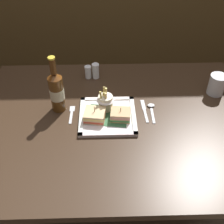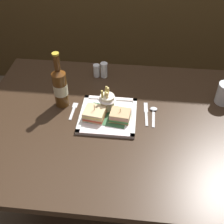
{
  "view_description": "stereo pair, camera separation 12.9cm",
  "coord_description": "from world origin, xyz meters",
  "px_view_note": "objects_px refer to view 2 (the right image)",
  "views": [
    {
      "loc": [
        -0.05,
        -0.95,
        1.66
      ],
      "look_at": [
        -0.02,
        0.01,
        0.8
      ],
      "focal_mm": 45.88,
      "sensor_mm": 36.0,
      "label": 1
    },
    {
      "loc": [
        0.08,
        -0.95,
        1.66
      ],
      "look_at": [
        -0.02,
        0.01,
        0.8
      ],
      "focal_mm": 45.88,
      "sensor_mm": 36.0,
      "label": 2
    }
  ],
  "objects_px": {
    "fries_cup": "(107,100)",
    "fork": "(73,110)",
    "sandwich_half_right": "(120,115)",
    "pepper_shaker": "(104,71)",
    "beer_bottle": "(60,87)",
    "square_plate": "(108,116)",
    "dining_table": "(116,135)",
    "sandwich_half_left": "(95,113)",
    "knife": "(146,113)",
    "salt_shaker": "(97,71)",
    "spoon": "(154,112)"
  },
  "relations": [
    {
      "from": "sandwich_half_left",
      "to": "beer_bottle",
      "type": "relative_size",
      "value": 0.36
    },
    {
      "from": "fork",
      "to": "dining_table",
      "type": "bearing_deg",
      "value": -13.08
    },
    {
      "from": "sandwich_half_right",
      "to": "salt_shaker",
      "type": "height_order",
      "value": "sandwich_half_right"
    },
    {
      "from": "dining_table",
      "to": "salt_shaker",
      "type": "bearing_deg",
      "value": 112.25
    },
    {
      "from": "sandwich_half_left",
      "to": "knife",
      "type": "xyz_separation_m",
      "value": [
        0.23,
        0.06,
        -0.03
      ]
    },
    {
      "from": "knife",
      "to": "pepper_shaker",
      "type": "distance_m",
      "value": 0.36
    },
    {
      "from": "sandwich_half_right",
      "to": "pepper_shaker",
      "type": "distance_m",
      "value": 0.36
    },
    {
      "from": "sandwich_half_right",
      "to": "knife",
      "type": "distance_m",
      "value": 0.14
    },
    {
      "from": "knife",
      "to": "salt_shaker",
      "type": "height_order",
      "value": "salt_shaker"
    },
    {
      "from": "beer_bottle",
      "to": "salt_shaker",
      "type": "xyz_separation_m",
      "value": [
        0.13,
        0.25,
        -0.07
      ]
    },
    {
      "from": "sandwich_half_right",
      "to": "salt_shaker",
      "type": "xyz_separation_m",
      "value": [
        -0.16,
        0.34,
        0.0
      ]
    },
    {
      "from": "sandwich_half_right",
      "to": "fries_cup",
      "type": "xyz_separation_m",
      "value": [
        -0.07,
        0.06,
        0.03
      ]
    },
    {
      "from": "dining_table",
      "to": "knife",
      "type": "distance_m",
      "value": 0.18
    },
    {
      "from": "fork",
      "to": "pepper_shaker",
      "type": "relative_size",
      "value": 1.44
    },
    {
      "from": "square_plate",
      "to": "fork",
      "type": "relative_size",
      "value": 2.13
    },
    {
      "from": "sandwich_half_right",
      "to": "spoon",
      "type": "height_order",
      "value": "sandwich_half_right"
    },
    {
      "from": "square_plate",
      "to": "fork",
      "type": "xyz_separation_m",
      "value": [
        -0.17,
        0.03,
        -0.0
      ]
    },
    {
      "from": "beer_bottle",
      "to": "knife",
      "type": "relative_size",
      "value": 1.74
    },
    {
      "from": "fries_cup",
      "to": "spoon",
      "type": "bearing_deg",
      "value": 0.77
    },
    {
      "from": "dining_table",
      "to": "fries_cup",
      "type": "bearing_deg",
      "value": 125.33
    },
    {
      "from": "square_plate",
      "to": "sandwich_half_left",
      "type": "bearing_deg",
      "value": -165.54
    },
    {
      "from": "sandwich_half_left",
      "to": "pepper_shaker",
      "type": "bearing_deg",
      "value": 90.1
    },
    {
      "from": "dining_table",
      "to": "spoon",
      "type": "xyz_separation_m",
      "value": [
        0.17,
        0.07,
        0.1
      ]
    },
    {
      "from": "beer_bottle",
      "to": "spoon",
      "type": "xyz_separation_m",
      "value": [
        0.44,
        -0.02,
        -0.1
      ]
    },
    {
      "from": "dining_table",
      "to": "salt_shaker",
      "type": "relative_size",
      "value": 18.28
    },
    {
      "from": "fork",
      "to": "knife",
      "type": "bearing_deg",
      "value": 2.65
    },
    {
      "from": "fries_cup",
      "to": "fork",
      "type": "xyz_separation_m",
      "value": [
        -0.16,
        -0.02,
        -0.06
      ]
    },
    {
      "from": "square_plate",
      "to": "pepper_shaker",
      "type": "distance_m",
      "value": 0.33
    },
    {
      "from": "fries_cup",
      "to": "sandwich_half_left",
      "type": "bearing_deg",
      "value": -127.52
    },
    {
      "from": "square_plate",
      "to": "fries_cup",
      "type": "xyz_separation_m",
      "value": [
        -0.01,
        0.05,
        0.06
      ]
    },
    {
      "from": "dining_table",
      "to": "sandwich_half_left",
      "type": "bearing_deg",
      "value": 177.36
    },
    {
      "from": "sandwich_half_right",
      "to": "fork",
      "type": "xyz_separation_m",
      "value": [
        -0.23,
        0.04,
        -0.03
      ]
    },
    {
      "from": "knife",
      "to": "pepper_shaker",
      "type": "height_order",
      "value": "pepper_shaker"
    },
    {
      "from": "square_plate",
      "to": "fries_cup",
      "type": "relative_size",
      "value": 2.19
    },
    {
      "from": "square_plate",
      "to": "fries_cup",
      "type": "distance_m",
      "value": 0.07
    },
    {
      "from": "fork",
      "to": "knife",
      "type": "height_order",
      "value": "same"
    },
    {
      "from": "sandwich_half_left",
      "to": "salt_shaker",
      "type": "height_order",
      "value": "sandwich_half_left"
    },
    {
      "from": "fries_cup",
      "to": "beer_bottle",
      "type": "relative_size",
      "value": 0.42
    },
    {
      "from": "fries_cup",
      "to": "pepper_shaker",
      "type": "bearing_deg",
      "value": 100.38
    },
    {
      "from": "fork",
      "to": "salt_shaker",
      "type": "relative_size",
      "value": 1.73
    },
    {
      "from": "pepper_shaker",
      "to": "fork",
      "type": "bearing_deg",
      "value": -110.67
    },
    {
      "from": "sandwich_half_right",
      "to": "fries_cup",
      "type": "height_order",
      "value": "fries_cup"
    },
    {
      "from": "beer_bottle",
      "to": "pepper_shaker",
      "type": "distance_m",
      "value": 0.31
    },
    {
      "from": "spoon",
      "to": "salt_shaker",
      "type": "bearing_deg",
      "value": 139.03
    },
    {
      "from": "salt_shaker",
      "to": "fries_cup",
      "type": "bearing_deg",
      "value": -71.55
    },
    {
      "from": "salt_shaker",
      "to": "dining_table",
      "type": "bearing_deg",
      "value": -67.75
    },
    {
      "from": "knife",
      "to": "pepper_shaker",
      "type": "bearing_deg",
      "value": 130.3
    },
    {
      "from": "sandwich_half_left",
      "to": "square_plate",
      "type": "bearing_deg",
      "value": 14.46
    },
    {
      "from": "pepper_shaker",
      "to": "spoon",
      "type": "bearing_deg",
      "value": -45.01
    },
    {
      "from": "beer_bottle",
      "to": "sandwich_half_right",
      "type": "bearing_deg",
      "value": -15.97
    }
  ]
}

